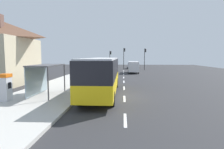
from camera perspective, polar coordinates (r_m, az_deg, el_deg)
ground_plane at (r=29.86m, az=3.10°, el=-0.95°), size 56.00×92.00×0.04m
sidewalk_platform at (r=19.12m, az=-16.70°, el=-4.54°), size 6.20×30.00×0.18m
lane_stripe_seg_0 at (r=10.24m, az=4.03°, el=-13.61°), size 0.16×2.20×0.01m
lane_stripe_seg_1 at (r=15.05m, az=3.80°, el=-7.35°), size 0.16×2.20×0.01m
lane_stripe_seg_2 at (r=19.96m, az=3.69°, el=-4.14°), size 0.16×2.20×0.01m
lane_stripe_seg_3 at (r=24.90m, az=3.62°, el=-2.20°), size 0.16×2.20×0.01m
lane_stripe_seg_4 at (r=29.86m, az=3.58°, el=-0.90°), size 0.16×2.20×0.01m
lane_stripe_seg_5 at (r=34.83m, az=3.54°, el=0.02°), size 0.16×2.20×0.01m
lane_stripe_seg_6 at (r=39.81m, az=3.52°, el=0.72°), size 0.16×2.20×0.01m
lane_stripe_seg_7 at (r=44.80m, az=3.50°, el=1.25°), size 0.16×2.20×0.01m
bus at (r=16.31m, az=-3.11°, el=0.20°), size 2.54×11.01×3.21m
white_van at (r=38.06m, az=6.48°, el=2.48°), size 2.10×5.23×2.30m
sedan_near at (r=51.35m, az=5.78°, el=2.66°), size 1.98×4.47×1.52m
ticket_machine at (r=15.41m, az=-29.61°, el=-3.36°), size 0.66×0.76×1.94m
recycling_bin_orange at (r=17.77m, az=-10.77°, el=-3.31°), size 0.52×0.52×0.95m
recycling_bin_blue at (r=18.45m, az=-10.24°, el=-2.97°), size 0.52×0.52×0.95m
traffic_light_near_side at (r=46.93m, az=9.97°, el=5.63°), size 0.49×0.28×5.27m
traffic_light_far_side at (r=47.53m, az=-0.54°, el=5.31°), size 0.49×0.28×4.72m
traffic_light_median at (r=48.22m, az=3.69°, el=5.84°), size 0.49×0.28×5.46m
bus_shelter at (r=16.35m, az=-20.20°, el=0.77°), size 1.80×4.00×2.50m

